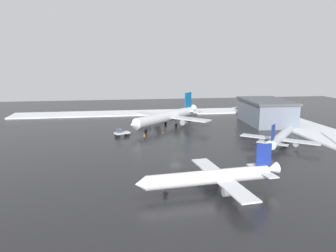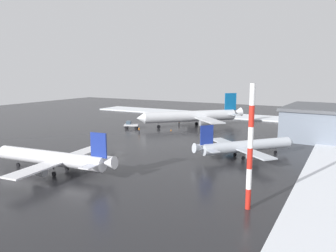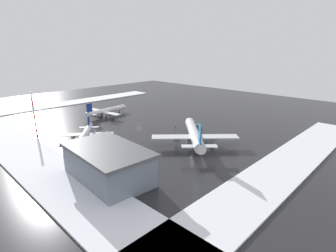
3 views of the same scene
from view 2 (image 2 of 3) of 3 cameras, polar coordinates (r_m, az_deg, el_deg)
name	(u,v)px [view 2 (image 2 of 3)]	position (r m, az deg, el deg)	size (l,w,h in m)	color
ground_plane	(120,146)	(81.28, -8.44, -3.54)	(240.00, 240.00, 0.00)	#232326
snow_bank_right	(217,115)	(139.60, 8.52, 1.91)	(14.00, 116.00, 0.47)	white
airplane_far_rear	(193,116)	(109.01, 4.36, 1.74)	(29.17, 28.88, 11.01)	silver
airplane_distant_tail	(53,158)	(62.75, -19.42, -5.32)	(22.58, 27.15, 8.06)	white
airplane_parked_starboard	(245,146)	(71.61, 13.31, -3.42)	(20.75, 19.03, 7.47)	silver
pushback_tug	(131,125)	(106.43, -6.51, 0.24)	(3.84, 5.09, 2.50)	silver
ground_crew_by_nose_gear	(139,130)	(98.68, -5.05, -0.63)	(0.36, 0.36, 1.71)	black
ground_crew_beside_wing	(179,122)	(113.24, 1.94, 0.68)	(0.36, 0.36, 1.71)	black
antenna_mast	(250,148)	(43.60, 14.12, -3.74)	(0.70, 0.70, 16.60)	red
cargo_hangar	(315,121)	(100.23, 24.19, 0.75)	(25.84, 16.45, 8.80)	slate
traffic_cone_near_nose	(212,125)	(112.27, 7.71, 0.17)	(0.36, 0.36, 0.55)	orange
traffic_cone_mid_line	(171,130)	(102.12, 0.53, -0.65)	(0.36, 0.36, 0.55)	orange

